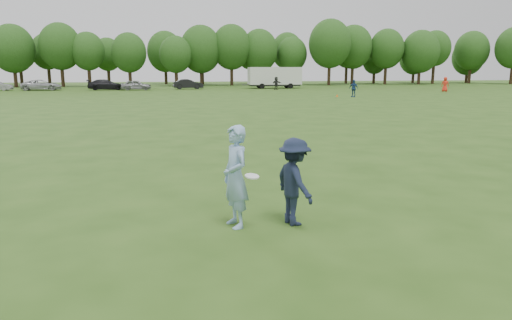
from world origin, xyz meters
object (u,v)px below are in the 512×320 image
at_px(defender, 294,182).
at_px(player_far_b, 353,88).
at_px(player_far_c, 445,84).
at_px(thrower, 235,177).
at_px(player_far_d, 276,83).
at_px(cargo_trailer, 275,77).
at_px(car_c, 42,85).
at_px(car_f, 188,84).
at_px(field_cone, 337,95).
at_px(car_d, 106,85).
at_px(car_e, 136,85).

height_order(defender, player_far_b, player_far_b).
distance_m(defender, player_far_c, 56.77).
bearing_deg(defender, thrower, 71.12).
xyz_separation_m(player_far_c, player_far_d, (-20.36, 9.61, -0.04)).
bearing_deg(cargo_trailer, car_c, -178.62).
relative_size(defender, car_f, 0.39).
distance_m(defender, player_far_d, 57.37).
distance_m(player_far_d, field_cone, 17.40).
relative_size(player_far_c, car_d, 0.38).
height_order(player_far_d, car_c, player_far_d).
distance_m(player_far_b, cargo_trailer, 22.92).
distance_m(player_far_c, field_cone, 19.09).
bearing_deg(player_far_b, player_far_d, 152.94).
bearing_deg(field_cone, thrower, -112.79).
xyz_separation_m(player_far_b, car_e, (-24.04, 20.30, -0.20)).
relative_size(car_c, car_d, 1.03).
bearing_deg(thrower, car_e, 169.59).
xyz_separation_m(player_far_c, car_f, (-32.68, 14.18, -0.24)).
height_order(player_far_b, player_far_d, player_far_d).
bearing_deg(car_c, car_f, -92.63).
bearing_deg(car_c, cargo_trailer, -92.97).
height_order(car_c, field_cone, car_c).
bearing_deg(player_far_c, defender, 90.52).
height_order(car_e, car_f, car_f).
bearing_deg(thrower, field_cone, 140.76).
bearing_deg(cargo_trailer, player_far_c, -36.32).
bearing_deg(player_far_d, car_e, 138.19).
height_order(thrower, cargo_trailer, cargo_trailer).
xyz_separation_m(thrower, field_cone, (16.31, 38.82, -0.84)).
xyz_separation_m(car_d, field_cone, (26.68, -20.85, -0.59)).
height_order(thrower, player_far_b, thrower).
bearing_deg(cargo_trailer, car_d, -177.52).
bearing_deg(car_e, cargo_trailer, -82.85).
distance_m(player_far_b, car_c, 42.87).
distance_m(car_e, car_f, 7.63).
height_order(thrower, field_cone, thrower).
relative_size(player_far_c, field_cone, 6.42).
bearing_deg(car_e, field_cone, -130.40).
height_order(thrower, car_c, thrower).
height_order(player_far_b, field_cone, player_far_b).
distance_m(player_far_c, car_c, 54.57).
bearing_deg(player_far_d, field_cone, -115.34).
bearing_deg(player_far_d, car_c, 138.31).
bearing_deg(cargo_trailer, player_far_b, -80.99).
bearing_deg(field_cone, cargo_trailer, 95.31).
distance_m(player_far_c, car_e, 41.78).
height_order(player_far_c, field_cone, player_far_c).
bearing_deg(player_far_c, field_cone, 58.96).
height_order(car_f, field_cone, car_f).
distance_m(player_far_d, car_c, 32.74).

